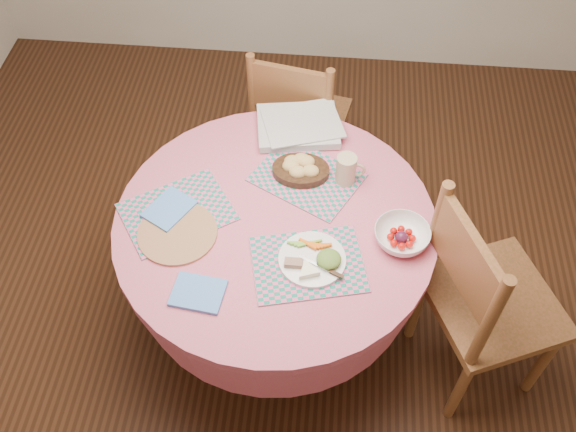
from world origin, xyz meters
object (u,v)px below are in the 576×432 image
at_px(chair_back, 297,120).
at_px(latte_mug, 347,169).
at_px(wicker_trivet, 177,233).
at_px(dinner_plate, 314,259).
at_px(chair_right, 482,300).
at_px(bread_bowl, 300,168).
at_px(dining_table, 276,250).
at_px(fruit_bowl, 402,236).

distance_m(chair_back, latte_mug, 0.73).
bearing_deg(wicker_trivet, chair_back, 68.05).
xyz_separation_m(chair_back, dinner_plate, (0.14, -1.02, 0.28)).
relative_size(chair_right, bread_bowl, 4.59).
distance_m(dining_table, wicker_trivet, 0.42).
height_order(chair_back, fruit_bowl, chair_back).
xyz_separation_m(chair_right, fruit_bowl, (-0.34, 0.10, 0.23)).
height_order(dining_table, bread_bowl, bread_bowl).
distance_m(chair_right, bread_bowl, 0.87).
relative_size(bread_bowl, latte_mug, 1.83).
bearing_deg(chair_right, fruit_bowl, 50.09).
bearing_deg(dining_table, chair_back, 88.68).
height_order(wicker_trivet, bread_bowl, bread_bowl).
height_order(dining_table, chair_back, chair_back).
bearing_deg(dinner_plate, chair_right, 2.41).
xyz_separation_m(wicker_trivet, fruit_bowl, (0.83, 0.04, 0.03)).
xyz_separation_m(chair_back, fruit_bowl, (0.46, -0.89, 0.29)).
distance_m(wicker_trivet, bread_bowl, 0.56).
height_order(latte_mug, fruit_bowl, latte_mug).
bearing_deg(dinner_plate, dining_table, 131.33).
bearing_deg(chair_back, wicker_trivet, 79.38).
height_order(chair_back, wicker_trivet, chair_back).
xyz_separation_m(latte_mug, fruit_bowl, (0.22, -0.28, -0.04)).
bearing_deg(dinner_plate, wicker_trivet, 170.83).
distance_m(dining_table, fruit_bowl, 0.53).
xyz_separation_m(wicker_trivet, dinner_plate, (0.52, -0.08, 0.02)).
bearing_deg(chair_back, fruit_bowl, 128.52).
distance_m(chair_back, wicker_trivet, 1.04).
bearing_deg(chair_right, dinner_plate, 69.03).
bearing_deg(bread_bowl, chair_back, 95.62).
bearing_deg(latte_mug, chair_back, 111.72).
xyz_separation_m(dining_table, chair_right, (0.81, -0.16, -0.01)).
relative_size(dining_table, wicker_trivet, 4.13).
xyz_separation_m(dining_table, wicker_trivet, (-0.36, -0.10, 0.20)).
bearing_deg(wicker_trivet, dining_table, 15.77).
bearing_deg(dining_table, wicker_trivet, -164.23).
xyz_separation_m(chair_back, wicker_trivet, (-0.38, -0.93, 0.26)).
distance_m(chair_right, fruit_bowl, 0.42).
height_order(dining_table, fruit_bowl, fruit_bowl).
relative_size(chair_back, bread_bowl, 4.12).
distance_m(bread_bowl, fruit_bowl, 0.50).
relative_size(dinner_plate, latte_mug, 1.95).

